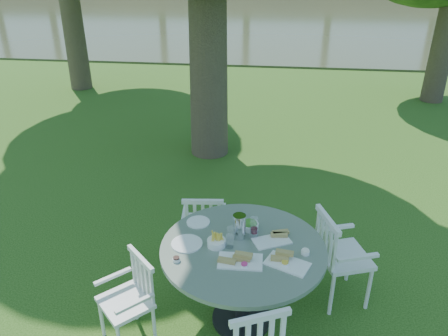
# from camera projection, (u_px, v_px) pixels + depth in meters

# --- Properties ---
(ground) EXTENTS (140.00, 140.00, 0.00)m
(ground) POSITION_uv_depth(u_px,v_px,m) (222.00, 236.00, 5.42)
(ground) COLOR #183B0C
(ground) RESTS_ON ground
(table) EXTENTS (1.45, 1.45, 0.86)m
(table) POSITION_uv_depth(u_px,v_px,m) (243.00, 261.00, 3.88)
(table) COLOR black
(table) RESTS_ON ground
(chair_ne) EXTENTS (0.60, 0.62, 0.97)m
(chair_ne) POSITION_uv_depth(u_px,v_px,m) (335.00, 252.00, 4.21)
(chair_ne) COLOR silver
(chair_ne) RESTS_ON ground
(chair_nw) EXTENTS (0.48, 0.45, 0.86)m
(chair_nw) POSITION_uv_depth(u_px,v_px,m) (204.00, 223.00, 4.77)
(chair_nw) COLOR silver
(chair_nw) RESTS_ON ground
(chair_sw) EXTENTS (0.58, 0.58, 0.84)m
(chair_sw) POSITION_uv_depth(u_px,v_px,m) (133.00, 293.00, 3.81)
(chair_sw) COLOR silver
(chair_sw) RESTS_ON ground
(tableware) EXTENTS (1.22, 0.79, 0.23)m
(tableware) POSITION_uv_depth(u_px,v_px,m) (239.00, 238.00, 3.84)
(tableware) COLOR white
(tableware) RESTS_ON table
(river) EXTENTS (100.00, 28.00, 0.12)m
(river) POSITION_uv_depth(u_px,v_px,m) (273.00, 12.00, 25.88)
(river) COLOR #343A22
(river) RESTS_ON ground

